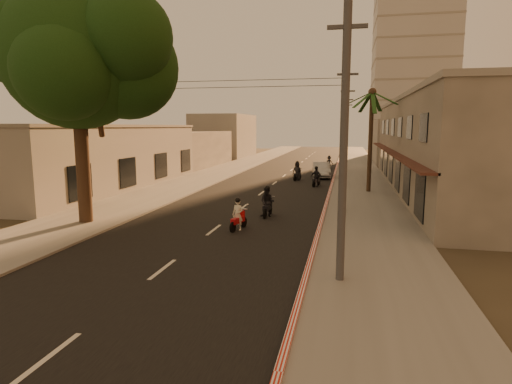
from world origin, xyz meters
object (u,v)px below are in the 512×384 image
scooter_red (238,216)px  broadleaf_tree (85,57)px  palm_tree (372,98)px  scooter_mid_b (316,177)px  scooter_mid_a (267,203)px  scooter_far_a (297,172)px  scooter_far_b (329,163)px  parked_car (321,170)px

scooter_red → broadleaf_tree: bearing=-165.3°
palm_tree → scooter_mid_b: 8.07m
scooter_mid_a → scooter_far_a: (-0.25, 16.71, 0.03)m
scooter_mid_b → scooter_far_a: 4.24m
broadleaf_tree → scooter_far_a: (8.37, 20.23, -7.63)m
palm_tree → scooter_far_b: palm_tree is taller
scooter_mid_a → scooter_red: bearing=-100.7°
scooter_far_a → scooter_far_b: (2.44, 12.34, -0.11)m
scooter_red → scooter_mid_b: (2.64, 16.39, 0.06)m
parked_car → scooter_mid_b: bearing=-96.8°
scooter_red → parked_car: bearing=97.1°
scooter_red → scooter_far_a: 20.11m
scooter_mid_a → scooter_far_a: 16.71m
scooter_far_b → palm_tree: bearing=-87.2°
broadleaf_tree → scooter_red: size_ratio=7.33×
scooter_red → parked_car: 23.06m
palm_tree → scooter_far_b: 20.15m
palm_tree → scooter_mid_b: size_ratio=4.70×
scooter_mid_a → parked_car: scooter_mid_a is taller
palm_tree → parked_car: size_ratio=1.69×
scooter_mid_a → scooter_far_b: (2.19, 29.05, -0.09)m
scooter_far_a → parked_car: bearing=67.3°
broadleaf_tree → parked_car: size_ratio=2.50×
broadleaf_tree → scooter_mid_b: bearing=57.8°
scooter_red → scooter_far_b: 32.59m
scooter_far_a → scooter_far_b: size_ratio=1.15×
scooter_red → scooter_mid_a: (0.84, 3.40, 0.08)m
broadleaf_tree → scooter_mid_a: bearing=22.2°
scooter_far_a → scooter_far_b: scooter_far_a is taller
parked_car → palm_tree: bearing=-72.1°
scooter_mid_a → scooter_far_b: bearing=88.9°
scooter_far_b → broadleaf_tree: bearing=-117.0°
scooter_mid_a → parked_car: size_ratio=0.38×
scooter_far_a → scooter_mid_a: bearing=-75.4°
palm_tree → broadleaf_tree: bearing=-136.5°
broadleaf_tree → parked_car: broadleaf_tree is taller
scooter_far_a → parked_car: size_ratio=0.38×
parked_car → scooter_far_b: bearing=81.2°
scooter_mid_b → parked_car: (0.02, 6.52, -0.02)m
scooter_red → scooter_far_b: scooter_red is taller
palm_tree → scooter_mid_a: bearing=-120.1°
scooter_mid_a → scooter_mid_b: 13.12m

